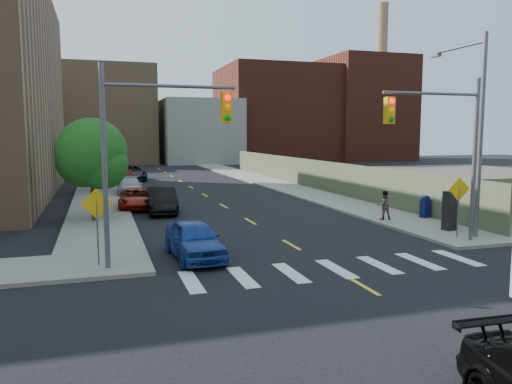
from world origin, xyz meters
TOP-DOWN VIEW (x-y plane):
  - ground at (0.00, 0.00)m, footprint 160.00×160.00m
  - sidewalk_nw at (-7.75, 41.50)m, footprint 3.50×73.00m
  - sidewalk_ne at (7.75, 41.50)m, footprint 3.50×73.00m
  - fence_north at (9.60, 28.00)m, footprint 0.12×44.00m
  - gravel_lot at (28.00, 30.00)m, footprint 36.00×42.00m
  - bg_bldg_midwest at (-6.00, 72.00)m, footprint 14.00×16.00m
  - bg_bldg_center at (8.00, 70.00)m, footprint 12.00×16.00m
  - bg_bldg_east at (22.00, 72.00)m, footprint 18.00×18.00m
  - bg_bldg_fareast at (38.00, 70.00)m, footprint 14.00×16.00m
  - smokestack at (42.00, 70.00)m, footprint 1.80×1.80m
  - signal_nw at (-5.98, 6.00)m, footprint 4.59×0.30m
  - signal_ne at (5.98, 6.00)m, footprint 4.59×0.30m
  - streetlight_ne at (8.20, 6.90)m, footprint 0.25×3.70m
  - warn_sign_nw at (-7.80, 6.50)m, footprint 1.06×0.06m
  - warn_sign_ne at (7.20, 6.50)m, footprint 1.06×0.06m
  - warn_sign_midwest at (-7.80, 20.00)m, footprint 1.06×0.06m
  - tree_west_near at (-8.00, 16.05)m, footprint 3.66×3.64m
  - tree_west_far at (-8.00, 31.05)m, footprint 3.66×3.64m
  - parked_car_blue at (-4.33, 7.00)m, footprint 1.96×4.35m
  - parked_car_black at (-4.20, 18.33)m, footprint 1.81×4.69m
  - parked_car_red at (-5.50, 20.59)m, footprint 2.44×4.72m
  - parked_car_silver at (-5.47, 28.09)m, footprint 2.17×4.69m
  - parked_car_white at (-5.50, 29.88)m, footprint 1.62×3.93m
  - parked_car_maroon at (-5.50, 36.06)m, footprint 1.49×4.15m
  - parked_car_grey at (-4.62, 40.16)m, footprint 3.04×5.84m
  - mailbox at (9.20, 11.48)m, footprint 0.57×0.48m
  - payphone at (8.06, 8.10)m, footprint 0.61×0.52m
  - pedestrian_west at (-7.88, 17.05)m, footprint 0.60×0.75m
  - pedestrian_east at (6.70, 11.58)m, footprint 0.87×0.76m

SIDE VIEW (x-z plane):
  - ground at x=0.00m, z-range 0.00..0.00m
  - gravel_lot at x=28.00m, z-range 0.00..0.06m
  - sidewalk_nw at x=-7.75m, z-range 0.00..0.15m
  - sidewalk_ne at x=7.75m, z-range 0.00..0.15m
  - parked_car_red at x=-5.50m, z-range 0.00..1.27m
  - parked_car_silver at x=-5.47m, z-range 0.00..1.33m
  - parked_car_white at x=-5.50m, z-range 0.00..1.33m
  - parked_car_maroon at x=-5.50m, z-range 0.00..1.36m
  - parked_car_blue at x=-4.33m, z-range 0.00..1.45m
  - mailbox at x=9.20m, z-range 0.13..1.34m
  - parked_car_black at x=-4.20m, z-range 0.00..1.52m
  - parked_car_grey at x=-4.62m, z-range 0.00..1.57m
  - pedestrian_east at x=6.70m, z-range 0.15..1.68m
  - pedestrian_west at x=-7.88m, z-range 0.15..1.94m
  - payphone at x=8.06m, z-range 0.15..2.00m
  - fence_north at x=9.60m, z-range 0.00..2.50m
  - warn_sign_nw at x=-7.80m, z-range 0.58..3.41m
  - warn_sign_ne at x=7.20m, z-range 0.58..3.41m
  - warn_sign_midwest at x=-7.80m, z-range 0.58..3.41m
  - tree_west_near at x=-8.00m, z-range 0.72..6.24m
  - tree_west_far at x=-8.00m, z-range 0.72..6.24m
  - signal_nw at x=-5.98m, z-range 1.03..8.03m
  - signal_ne at x=5.98m, z-range 1.03..8.03m
  - bg_bldg_center at x=8.00m, z-range 0.00..10.00m
  - streetlight_ne at x=8.20m, z-range 0.72..9.72m
  - bg_bldg_midwest at x=-6.00m, z-range 0.00..15.00m
  - bg_bldg_east at x=22.00m, z-range 0.00..16.00m
  - bg_bldg_fareast at x=38.00m, z-range 0.00..18.00m
  - smokestack at x=42.00m, z-range 0.00..28.00m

